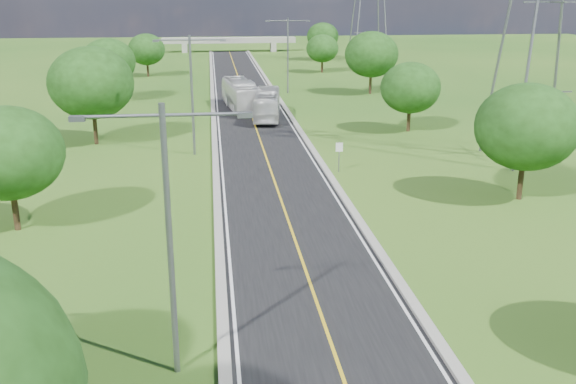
{
  "coord_description": "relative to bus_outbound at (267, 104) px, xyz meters",
  "views": [
    {
      "loc": [
        -4.38,
        -9.01,
        13.51
      ],
      "look_at": [
        -0.43,
        23.99,
        3.0
      ],
      "focal_mm": 40.0,
      "sensor_mm": 36.0,
      "label": 1
    }
  ],
  "objects": [
    {
      "name": "ground",
      "position": [
        -1.6,
        -0.13,
        -1.58
      ],
      "size": [
        260.0,
        260.0,
        0.0
      ],
      "primitive_type": "plane",
      "color": "#245217",
      "rests_on": "ground"
    },
    {
      "name": "road",
      "position": [
        -1.6,
        5.87,
        -1.55
      ],
      "size": [
        8.0,
        150.0,
        0.06
      ],
      "primitive_type": "cube",
      "color": "black",
      "rests_on": "ground"
    },
    {
      "name": "curb_left",
      "position": [
        -5.85,
        5.87,
        -1.47
      ],
      "size": [
        0.5,
        150.0,
        0.22
      ],
      "primitive_type": "cube",
      "color": "gray",
      "rests_on": "ground"
    },
    {
      "name": "curb_right",
      "position": [
        2.65,
        5.87,
        -1.47
      ],
      "size": [
        0.5,
        150.0,
        0.22
      ],
      "primitive_type": "cube",
      "color": "gray",
      "rests_on": "ground"
    },
    {
      "name": "speed_limit_sign",
      "position": [
        3.6,
        -22.14,
        0.02
      ],
      "size": [
        0.55,
        0.09,
        2.4
      ],
      "color": "slate",
      "rests_on": "ground"
    },
    {
      "name": "overpass",
      "position": [
        -1.6,
        79.87,
        0.83
      ],
      "size": [
        30.0,
        3.0,
        3.2
      ],
      "color": "gray",
      "rests_on": "ground"
    },
    {
      "name": "streetlight_near_left",
      "position": [
        -7.6,
        -48.13,
        4.36
      ],
      "size": [
        5.9,
        0.25,
        10.0
      ],
      "color": "slate",
      "rests_on": "ground"
    },
    {
      "name": "streetlight_mid_left",
      "position": [
        -7.6,
        -15.13,
        4.36
      ],
      "size": [
        5.9,
        0.25,
        10.0
      ],
      "color": "slate",
      "rests_on": "ground"
    },
    {
      "name": "streetlight_far_right",
      "position": [
        4.4,
        17.87,
        4.36
      ],
      "size": [
        5.9,
        0.25,
        10.0
      ],
      "color": "slate",
      "rests_on": "ground"
    },
    {
      "name": "tree_lb",
      "position": [
        -17.6,
        -32.13,
        3.06
      ],
      "size": [
        6.3,
        6.3,
        7.33
      ],
      "color": "black",
      "rests_on": "ground"
    },
    {
      "name": "tree_lc",
      "position": [
        -16.6,
        -10.13,
        4.0
      ],
      "size": [
        7.56,
        7.56,
        8.79
      ],
      "color": "black",
      "rests_on": "ground"
    },
    {
      "name": "tree_ld",
      "position": [
        -18.6,
        13.87,
        3.37
      ],
      "size": [
        6.72,
        6.72,
        7.82
      ],
      "color": "black",
      "rests_on": "ground"
    },
    {
      "name": "tree_le",
      "position": [
        -16.1,
        37.87,
        2.75
      ],
      "size": [
        5.88,
        5.88,
        6.84
      ],
      "color": "black",
      "rests_on": "ground"
    },
    {
      "name": "tree_rb",
      "position": [
        14.4,
        -30.13,
        3.37
      ],
      "size": [
        6.72,
        6.72,
        7.82
      ],
      "color": "black",
      "rests_on": "ground"
    },
    {
      "name": "tree_rc",
      "position": [
        13.4,
        -8.13,
        2.75
      ],
      "size": [
        5.88,
        5.88,
        6.84
      ],
      "color": "black",
      "rests_on": "ground"
    },
    {
      "name": "tree_rd",
      "position": [
        15.4,
        15.87,
        3.68
      ],
      "size": [
        7.14,
        7.14,
        8.3
      ],
      "color": "black",
      "rests_on": "ground"
    },
    {
      "name": "tree_re",
      "position": [
        12.9,
        39.87,
        2.44
      ],
      "size": [
        5.46,
        5.46,
        6.35
      ],
      "color": "black",
      "rests_on": "ground"
    },
    {
      "name": "tree_rf",
      "position": [
        16.4,
        59.87,
        3.06
      ],
      "size": [
        6.3,
        6.3,
        7.33
      ],
      "color": "black",
      "rests_on": "ground"
    },
    {
      "name": "bus_outbound",
      "position": [
        0.0,
        0.0,
        0.0
      ],
      "size": [
        3.82,
        11.14,
        3.04
      ],
      "primitive_type": "imported",
      "rotation": [
        0.0,
        0.0,
        3.02
      ],
      "color": "beige",
      "rests_on": "road"
    },
    {
      "name": "bus_inbound",
      "position": [
        -2.54,
        5.83,
        0.18
      ],
      "size": [
        4.25,
        12.48,
        3.41
      ],
      "primitive_type": "imported",
      "rotation": [
        0.0,
        0.0,
        0.12
      ],
      "color": "silver",
      "rests_on": "road"
    }
  ]
}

